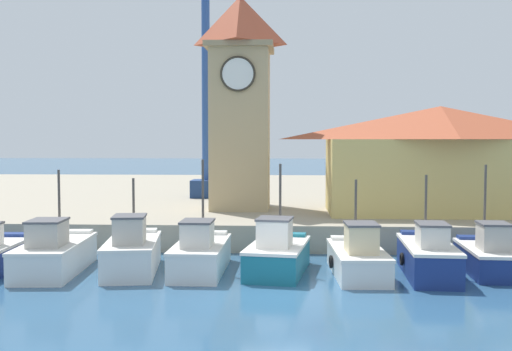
% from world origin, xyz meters
% --- Properties ---
extents(ground_plane, '(300.00, 300.00, 0.00)m').
position_xyz_m(ground_plane, '(0.00, 0.00, 0.00)').
color(ground_plane, '#2D567A').
extents(quay_wharf, '(120.00, 40.00, 1.29)m').
position_xyz_m(quay_wharf, '(0.00, 26.85, 0.65)').
color(quay_wharf, '#9E937F').
rests_on(quay_wharf, ground).
extents(fishing_boat_left_outer, '(2.45, 5.23, 4.05)m').
position_xyz_m(fishing_boat_left_outer, '(-8.79, 2.45, 0.77)').
color(fishing_boat_left_outer, silver).
rests_on(fishing_boat_left_outer, ground).
extents(fishing_boat_left_inner, '(2.57, 4.88, 3.71)m').
position_xyz_m(fishing_boat_left_inner, '(-5.74, 2.68, 0.82)').
color(fishing_boat_left_inner, silver).
rests_on(fishing_boat_left_inner, ground).
extents(fishing_boat_mid_left, '(2.07, 4.92, 4.46)m').
position_xyz_m(fishing_boat_mid_left, '(-3.03, 2.84, 0.75)').
color(fishing_boat_mid_left, silver).
rests_on(fishing_boat_mid_left, ground).
extents(fishing_boat_center, '(2.71, 4.65, 4.30)m').
position_xyz_m(fishing_boat_center, '(0.02, 2.79, 0.77)').
color(fishing_boat_center, '#196B7F').
rests_on(fishing_boat_center, ground).
extents(fishing_boat_mid_right, '(2.15, 4.84, 3.69)m').
position_xyz_m(fishing_boat_mid_right, '(3.14, 2.58, 0.71)').
color(fishing_boat_mid_right, silver).
rests_on(fishing_boat_mid_right, ground).
extents(fishing_boat_right_inner, '(2.06, 5.01, 3.88)m').
position_xyz_m(fishing_boat_right_inner, '(5.82, 2.60, 0.78)').
color(fishing_boat_right_inner, navy).
rests_on(fishing_boat_right_inner, ground).
extents(fishing_boat_right_outer, '(1.97, 4.34, 4.26)m').
position_xyz_m(fishing_boat_right_outer, '(8.29, 3.21, 0.71)').
color(fishing_boat_right_outer, navy).
rests_on(fishing_boat_right_outer, ground).
extents(clock_tower, '(3.77, 3.77, 13.66)m').
position_xyz_m(clock_tower, '(-2.29, 13.59, 7.68)').
color(clock_tower, tan).
rests_on(clock_tower, quay_wharf).
extents(warehouse_right, '(12.28, 5.50, 5.76)m').
position_xyz_m(warehouse_right, '(8.58, 12.07, 4.24)').
color(warehouse_right, tan).
rests_on(warehouse_right, quay_wharf).
extents(port_crane_far, '(4.58, 9.17, 21.34)m').
position_xyz_m(port_crane_far, '(-5.08, 20.72, 9.35)').
color(port_crane_far, navy).
rests_on(port_crane_far, quay_wharf).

